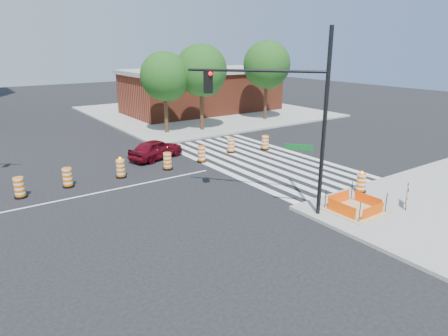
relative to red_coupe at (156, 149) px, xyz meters
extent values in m
plane|color=black|center=(-5.73, -3.99, -0.65)|extent=(120.00, 120.00, 0.00)
cube|color=gray|center=(12.27, 14.01, -0.57)|extent=(22.00, 22.00, 0.15)
cube|color=silver|center=(2.07, -3.99, -0.64)|extent=(0.45, 13.50, 0.01)
cube|color=silver|center=(2.97, -3.99, -0.64)|extent=(0.45, 13.50, 0.01)
cube|color=silver|center=(3.87, -3.99, -0.64)|extent=(0.45, 13.50, 0.01)
cube|color=silver|center=(4.77, -3.99, -0.64)|extent=(0.45, 13.50, 0.01)
cube|color=silver|center=(5.67, -3.99, -0.64)|extent=(0.45, 13.50, 0.01)
cube|color=silver|center=(6.57, -3.99, -0.64)|extent=(0.45, 13.50, 0.01)
cube|color=silver|center=(7.47, -3.99, -0.64)|extent=(0.45, 13.50, 0.01)
cube|color=silver|center=(8.37, -3.99, -0.64)|extent=(0.45, 13.50, 0.01)
cube|color=silver|center=(-5.73, -3.99, -0.64)|extent=(14.00, 0.12, 0.01)
cube|color=tan|center=(3.27, -12.99, -0.47)|extent=(2.20, 2.20, 0.05)
cube|color=#FF4F05|center=(3.27, -13.89, -0.22)|extent=(1.44, 0.02, 0.55)
cube|color=#FF4F05|center=(3.27, -12.09, -0.22)|extent=(1.44, 0.02, 0.55)
cube|color=#FF4F05|center=(2.37, -12.99, -0.22)|extent=(0.02, 1.44, 0.55)
cube|color=#FF4F05|center=(4.17, -12.99, -0.22)|extent=(0.02, 1.44, 0.55)
cylinder|color=black|center=(2.37, -13.89, -0.05)|extent=(0.04, 0.04, 0.90)
cylinder|color=black|center=(4.17, -13.89, -0.05)|extent=(0.04, 0.04, 0.90)
cylinder|color=black|center=(2.37, -12.09, -0.05)|extent=(0.04, 0.04, 0.90)
cylinder|color=black|center=(4.17, -12.09, -0.05)|extent=(0.04, 0.04, 0.90)
cube|color=brown|center=(12.27, 14.01, 1.45)|extent=(16.00, 8.00, 4.20)
cube|color=gray|center=(12.27, 14.01, 3.75)|extent=(16.50, 8.50, 0.40)
imported|color=#580713|center=(0.00, 0.00, 0.00)|extent=(4.07, 2.62, 1.29)
cylinder|color=black|center=(1.73, -12.27, 3.34)|extent=(0.17, 0.17, 7.66)
cylinder|color=black|center=(-0.11, -10.07, 5.44)|extent=(3.79, 4.47, 0.11)
cube|color=black|center=(-1.41, -8.53, 4.96)|extent=(0.31, 0.27, 0.96)
sphere|color=#FF0C0C|center=(-1.41, -8.71, 5.30)|extent=(0.17, 0.17, 0.17)
cube|color=#0C591E|center=(1.12, -11.54, 2.38)|extent=(0.77, 0.90, 0.24)
cylinder|color=black|center=(5.39, -11.68, -0.45)|extent=(0.55, 0.55, 0.09)
cylinder|color=#EE6505|center=(5.39, -11.68, 0.01)|extent=(0.44, 0.44, 0.87)
sphere|color=#FF990C|center=(5.39, -11.68, 0.51)|extent=(0.15, 0.15, 0.15)
cube|color=#EE6505|center=(5.47, -14.05, 0.22)|extent=(0.76, 0.49, 0.28)
cube|color=#EE6505|center=(5.47, -14.05, -0.11)|extent=(0.76, 0.49, 0.22)
cylinder|color=black|center=(5.14, -14.25, 0.01)|extent=(0.04, 0.04, 1.02)
cylinder|color=black|center=(5.80, -13.84, 0.01)|extent=(0.04, 0.04, 1.02)
cylinder|color=#382314|center=(4.01, 6.35, 1.43)|extent=(0.33, 0.33, 4.15)
sphere|color=#144815|center=(4.01, 6.35, 4.03)|extent=(3.89, 3.89, 3.89)
sphere|color=#144815|center=(4.52, 6.66, 3.38)|extent=(2.86, 2.86, 2.86)
sphere|color=#144815|center=(3.60, 6.15, 3.64)|extent=(2.60, 2.60, 2.60)
cylinder|color=#382314|center=(6.98, 5.59, 1.61)|extent=(0.32, 0.32, 4.51)
sphere|color=#144815|center=(6.98, 5.59, 4.43)|extent=(4.23, 4.23, 4.23)
sphere|color=#144815|center=(7.48, 5.90, 3.73)|extent=(3.10, 3.10, 3.10)
sphere|color=#144815|center=(6.57, 5.39, 4.01)|extent=(2.82, 2.82, 2.82)
cylinder|color=#382314|center=(14.60, 6.29, 1.70)|extent=(0.31, 0.31, 4.69)
sphere|color=#144815|center=(14.60, 6.29, 4.63)|extent=(4.40, 4.40, 4.40)
sphere|color=#144815|center=(15.08, 6.58, 3.90)|extent=(3.23, 3.23, 3.23)
sphere|color=#144815|center=(14.22, 6.10, 4.19)|extent=(2.93, 2.93, 2.93)
cylinder|color=black|center=(-8.41, -2.49, -0.60)|extent=(0.60, 0.60, 0.10)
cylinder|color=#EE6505|center=(-8.41, -2.49, -0.10)|extent=(0.48, 0.48, 0.95)
cylinder|color=black|center=(-6.11, -2.25, -0.60)|extent=(0.60, 0.60, 0.10)
cylinder|color=#EE6505|center=(-6.11, -2.25, -0.10)|extent=(0.48, 0.48, 0.95)
cylinder|color=black|center=(-3.28, -2.34, -0.60)|extent=(0.60, 0.60, 0.10)
cylinder|color=#EE6505|center=(-3.28, -2.34, -0.10)|extent=(0.48, 0.48, 0.95)
sphere|color=#FF990C|center=(-3.28, -2.34, 0.45)|extent=(0.16, 0.16, 0.16)
cylinder|color=black|center=(-0.46, -2.49, -0.60)|extent=(0.60, 0.60, 0.10)
cylinder|color=#EE6505|center=(-0.46, -2.49, -0.10)|extent=(0.48, 0.48, 0.95)
cylinder|color=black|center=(2.01, -2.32, -0.60)|extent=(0.60, 0.60, 0.10)
cylinder|color=#EE6505|center=(2.01, -2.32, -0.10)|extent=(0.48, 0.48, 0.95)
cylinder|color=black|center=(4.88, -1.51, -0.60)|extent=(0.60, 0.60, 0.10)
cylinder|color=#EE6505|center=(4.88, -1.51, -0.10)|extent=(0.48, 0.48, 0.95)
cylinder|color=black|center=(7.29, -2.27, -0.60)|extent=(0.60, 0.60, 0.10)
cylinder|color=#EE6505|center=(7.29, -2.27, -0.10)|extent=(0.48, 0.48, 0.95)
camera|label=1|loc=(-10.64, -22.95, 6.48)|focal=32.00mm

